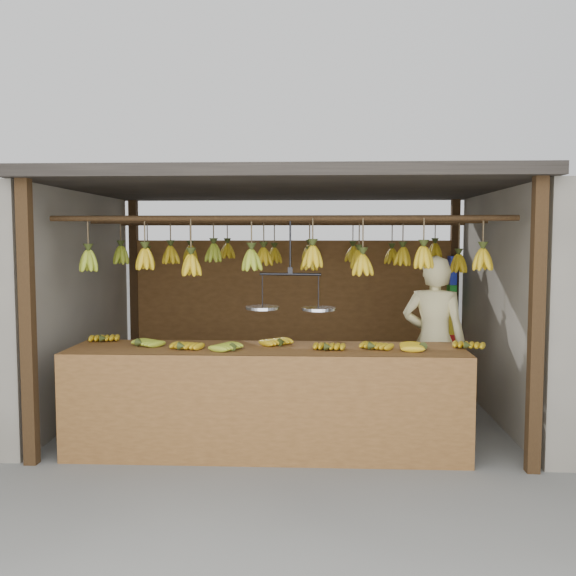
{
  "coord_description": "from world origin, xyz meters",
  "views": [
    {
      "loc": [
        0.31,
        -6.48,
        1.84
      ],
      "look_at": [
        0.0,
        0.3,
        1.3
      ],
      "focal_mm": 40.0,
      "sensor_mm": 36.0,
      "label": 1
    }
  ],
  "objects": [
    {
      "name": "counter",
      "position": [
        -0.11,
        -1.23,
        0.71
      ],
      "size": [
        3.48,
        0.76,
        0.96
      ],
      "color": "brown",
      "rests_on": "ground"
    },
    {
      "name": "ground",
      "position": [
        0.0,
        0.0,
        0.0
      ],
      "size": [
        80.0,
        80.0,
        0.0
      ],
      "primitive_type": "plane",
      "color": "#5B5B57"
    },
    {
      "name": "stall",
      "position": [
        0.0,
        0.33,
        1.97
      ],
      "size": [
        4.3,
        3.3,
        2.4
      ],
      "color": "#301F0F",
      "rests_on": "ground"
    },
    {
      "name": "vendor",
      "position": [
        1.44,
        -0.29,
        0.83
      ],
      "size": [
        0.69,
        0.55,
        1.66
      ],
      "primitive_type": "imported",
      "rotation": [
        0.0,
        0.0,
        2.86
      ],
      "color": "beige",
      "rests_on": "ground"
    },
    {
      "name": "hanging_bananas",
      "position": [
        -0.0,
        0.01,
        1.64
      ],
      "size": [
        3.59,
        2.25,
        0.38
      ],
      "color": "#92A523",
      "rests_on": "ground"
    },
    {
      "name": "bag_bundles",
      "position": [
        1.94,
        1.35,
        0.97
      ],
      "size": [
        0.08,
        0.26,
        1.28
      ],
      "color": "#1426BF",
      "rests_on": "ground"
    },
    {
      "name": "balance_scale",
      "position": [
        0.08,
        -1.0,
        1.26
      ],
      "size": [
        0.77,
        0.35,
        0.79
      ],
      "color": "black",
      "rests_on": "ground"
    }
  ]
}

